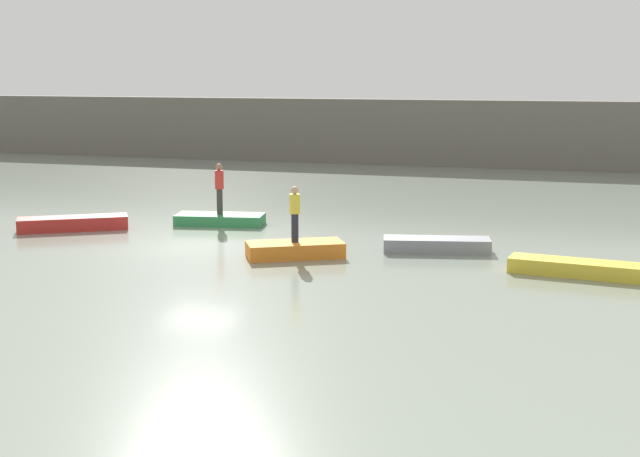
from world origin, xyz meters
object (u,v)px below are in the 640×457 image
object	(u,v)px
rowboat_red	(73,223)
rowboat_green	(220,219)
person_yellow_shirt	(295,211)
person_red_shirt	(219,186)
rowboat_orange	(295,250)
rowboat_grey	(437,245)
rowboat_yellow	(576,268)

from	to	relation	value
rowboat_red	rowboat_green	size ratio (longest dim) A/B	1.18
person_yellow_shirt	person_red_shirt	size ratio (longest dim) A/B	0.91
rowboat_red	rowboat_orange	world-z (taller)	rowboat_red
rowboat_green	rowboat_grey	bearing A→B (deg)	-26.89
rowboat_orange	person_red_shirt	bearing A→B (deg)	105.10
rowboat_yellow	person_red_shirt	world-z (taller)	person_red_shirt
rowboat_orange	rowboat_yellow	size ratio (longest dim) A/B	0.80
rowboat_green	rowboat_orange	world-z (taller)	rowboat_orange
rowboat_grey	person_red_shirt	size ratio (longest dim) A/B	1.77
rowboat_orange	rowboat_grey	size ratio (longest dim) A/B	0.88
rowboat_green	person_yellow_shirt	bearing A→B (deg)	-56.12
rowboat_red	rowboat_green	bearing A→B (deg)	-2.94
rowboat_orange	person_yellow_shirt	size ratio (longest dim) A/B	1.71
rowboat_red	rowboat_orange	xyz separation A→B (m)	(9.11, -2.06, -0.01)
rowboat_red	rowboat_green	distance (m)	5.26
rowboat_red	rowboat_grey	size ratio (longest dim) A/B	1.14
rowboat_red	rowboat_grey	distance (m)	13.12
rowboat_orange	rowboat_yellow	xyz separation A→B (m)	(8.28, -0.02, -0.02)
rowboat_grey	rowboat_yellow	distance (m)	4.77
rowboat_green	rowboat_red	bearing A→B (deg)	-161.17
rowboat_yellow	person_yellow_shirt	world-z (taller)	person_yellow_shirt
rowboat_orange	person_red_shirt	xyz separation A→B (m)	(-4.51, 4.63, 1.23)
rowboat_red	person_red_shirt	size ratio (longest dim) A/B	2.03
rowboat_red	person_red_shirt	distance (m)	5.40
rowboat_green	person_yellow_shirt	world-z (taller)	person_yellow_shirt
rowboat_orange	rowboat_yellow	bearing A→B (deg)	-29.33
rowboat_orange	rowboat_yellow	world-z (taller)	rowboat_orange
rowboat_orange	person_red_shirt	distance (m)	6.58
rowboat_yellow	person_yellow_shirt	xyz separation A→B (m)	(-8.28, 0.02, 1.21)
rowboat_green	rowboat_orange	xyz separation A→B (m)	(4.51, -4.63, 0.03)
rowboat_grey	person_yellow_shirt	xyz separation A→B (m)	(-4.01, -2.10, 1.21)
rowboat_grey	rowboat_yellow	world-z (taller)	rowboat_grey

